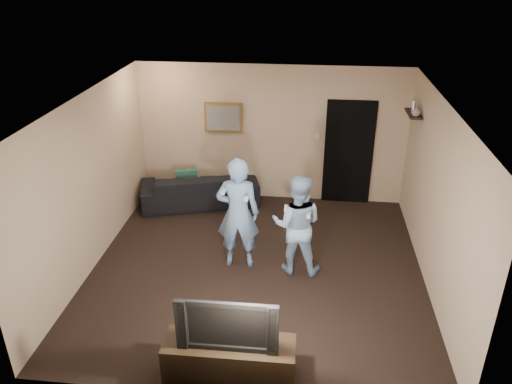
# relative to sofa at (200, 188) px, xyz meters

# --- Properties ---
(ground) EXTENTS (5.00, 5.00, 0.00)m
(ground) POSITION_rel_sofa_xyz_m (1.32, -2.06, -0.32)
(ground) COLOR black
(ground) RESTS_ON ground
(ceiling) EXTENTS (5.00, 5.00, 0.04)m
(ceiling) POSITION_rel_sofa_xyz_m (1.32, -2.06, 2.28)
(ceiling) COLOR silver
(ceiling) RESTS_ON wall_back
(wall_back) EXTENTS (5.00, 0.04, 2.60)m
(wall_back) POSITION_rel_sofa_xyz_m (1.32, 0.44, 0.98)
(wall_back) COLOR tan
(wall_back) RESTS_ON ground
(wall_front) EXTENTS (5.00, 0.04, 2.60)m
(wall_front) POSITION_rel_sofa_xyz_m (1.32, -4.56, 0.98)
(wall_front) COLOR tan
(wall_front) RESTS_ON ground
(wall_left) EXTENTS (0.04, 5.00, 2.60)m
(wall_left) POSITION_rel_sofa_xyz_m (-1.18, -2.06, 0.98)
(wall_left) COLOR tan
(wall_left) RESTS_ON ground
(wall_right) EXTENTS (0.04, 5.00, 2.60)m
(wall_right) POSITION_rel_sofa_xyz_m (3.82, -2.06, 0.98)
(wall_right) COLOR tan
(wall_right) RESTS_ON ground
(sofa) EXTENTS (2.34, 1.43, 0.64)m
(sofa) POSITION_rel_sofa_xyz_m (0.00, 0.00, 0.00)
(sofa) COLOR black
(sofa) RESTS_ON ground
(throw_pillow) EXTENTS (0.44, 0.25, 0.42)m
(throw_pillow) POSITION_rel_sofa_xyz_m (-0.25, 0.00, 0.16)
(throw_pillow) COLOR #174635
(throw_pillow) RESTS_ON sofa
(painting_frame) EXTENTS (0.72, 0.05, 0.57)m
(painting_frame) POSITION_rel_sofa_xyz_m (0.42, 0.41, 1.28)
(painting_frame) COLOR olive
(painting_frame) RESTS_ON wall_back
(painting_canvas) EXTENTS (0.62, 0.01, 0.47)m
(painting_canvas) POSITION_rel_sofa_xyz_m (0.42, 0.39, 1.28)
(painting_canvas) COLOR slate
(painting_canvas) RESTS_ON painting_frame
(doorway) EXTENTS (0.90, 0.06, 2.00)m
(doorway) POSITION_rel_sofa_xyz_m (2.77, 0.41, 0.68)
(doorway) COLOR black
(doorway) RESTS_ON ground
(light_switch) EXTENTS (0.08, 0.02, 0.12)m
(light_switch) POSITION_rel_sofa_xyz_m (2.17, 0.41, 0.98)
(light_switch) COLOR silver
(light_switch) RESTS_ON wall_back
(wall_shelf) EXTENTS (0.20, 0.60, 0.03)m
(wall_shelf) POSITION_rel_sofa_xyz_m (3.71, -0.26, 1.67)
(wall_shelf) COLOR black
(wall_shelf) RESTS_ON wall_right
(shelf_vase) EXTENTS (0.19, 0.19, 0.15)m
(shelf_vase) POSITION_rel_sofa_xyz_m (3.71, -0.43, 1.76)
(shelf_vase) COLOR #A4A4A8
(shelf_vase) RESTS_ON wall_shelf
(shelf_figurine) EXTENTS (0.06, 0.06, 0.18)m
(shelf_figurine) POSITION_rel_sofa_xyz_m (3.71, -0.18, 1.77)
(shelf_figurine) COLOR silver
(shelf_figurine) RESTS_ON wall_shelf
(tv_console) EXTENTS (1.46, 0.48, 0.52)m
(tv_console) POSITION_rel_sofa_xyz_m (1.25, -4.27, -0.07)
(tv_console) COLOR black
(tv_console) RESTS_ON ground
(television) EXTENTS (1.10, 0.15, 0.63)m
(television) POSITION_rel_sofa_xyz_m (1.25, -4.27, 0.51)
(television) COLOR black
(television) RESTS_ON tv_console
(wii_player_left) EXTENTS (0.66, 0.52, 1.77)m
(wii_player_left) POSITION_rel_sofa_xyz_m (1.02, -1.97, 0.56)
(wii_player_left) COLOR #789DD0
(wii_player_left) RESTS_ON ground
(wii_player_right) EXTENTS (0.80, 0.65, 1.56)m
(wii_player_right) POSITION_rel_sofa_xyz_m (1.91, -2.03, 0.46)
(wii_player_right) COLOR #9ABDE1
(wii_player_right) RESTS_ON ground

